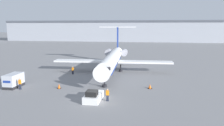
% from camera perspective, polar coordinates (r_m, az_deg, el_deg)
% --- Properties ---
extents(ground_plane, '(600.00, 600.00, 0.00)m').
position_cam_1_polar(ground_plane, '(29.91, -4.37, -10.01)').
color(ground_plane, slate).
extents(terminal_building, '(180.00, 16.80, 13.70)m').
position_cam_1_polar(terminal_building, '(147.55, 6.70, 8.32)').
color(terminal_building, '#9EA3AD').
rests_on(terminal_building, ground).
extents(airplane_main, '(26.07, 29.69, 9.88)m').
position_cam_1_polar(airplane_main, '(47.87, 0.14, 1.17)').
color(airplane_main, white).
rests_on(airplane_main, ground).
extents(pushback_tug, '(2.07, 4.15, 1.61)m').
position_cam_1_polar(pushback_tug, '(30.22, -4.88, -8.66)').
color(pushback_tug, silver).
rests_on(pushback_tug, ground).
extents(luggage_cart, '(1.84, 3.61, 2.27)m').
position_cam_1_polar(luggage_cart, '(39.78, -24.30, -4.18)').
color(luggage_cart, '#232326').
rests_on(luggage_cart, ground).
extents(worker_near_tug, '(0.40, 0.24, 1.72)m').
position_cam_1_polar(worker_near_tug, '(29.76, -1.19, -8.26)').
color(worker_near_tug, '#232838').
rests_on(worker_near_tug, ground).
extents(worker_by_wing, '(0.40, 0.24, 1.65)m').
position_cam_1_polar(worker_by_wing, '(46.77, -10.20, -1.86)').
color(worker_by_wing, '#232838').
rests_on(worker_by_wing, ground).
extents(worker_on_apron, '(0.40, 0.26, 1.84)m').
position_cam_1_polar(worker_on_apron, '(38.00, -22.93, -4.96)').
color(worker_on_apron, '#232838').
rests_on(worker_on_apron, ground).
extents(traffic_cone_left, '(0.60, 0.60, 0.79)m').
position_cam_1_polar(traffic_cone_left, '(36.71, -13.67, -5.91)').
color(traffic_cone_left, black).
rests_on(traffic_cone_left, ground).
extents(traffic_cone_right, '(0.70, 0.70, 0.72)m').
position_cam_1_polar(traffic_cone_right, '(36.21, 9.88, -6.06)').
color(traffic_cone_right, black).
rests_on(traffic_cone_right, ground).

